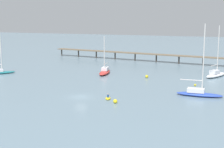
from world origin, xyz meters
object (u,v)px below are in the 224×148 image
at_px(sailboat_teal, 0,71).
at_px(mooring_buoy_outer, 195,85).
at_px(sailboat_blue, 199,92).
at_px(mooring_buoy_mid, 115,101).
at_px(pier, 194,54).
at_px(sailboat_red, 105,71).
at_px(mooring_buoy_near, 147,76).
at_px(sailboat_white, 216,74).
at_px(dinghy_yellow, 108,98).

relative_size(sailboat_teal, mooring_buoy_outer, 23.13).
distance_m(sailboat_blue, mooring_buoy_mid, 18.32).
relative_size(pier, mooring_buoy_outer, 144.28).
height_order(sailboat_red, mooring_buoy_near, sailboat_red).
height_order(sailboat_blue, mooring_buoy_outer, sailboat_blue).
height_order(sailboat_teal, mooring_buoy_near, sailboat_teal).
distance_m(sailboat_red, sailboat_teal, 29.93).
bearing_deg(mooring_buoy_near, sailboat_blue, -47.18).
distance_m(sailboat_blue, sailboat_red, 33.18).
xyz_separation_m(pier, sailboat_red, (-21.90, -26.34, -2.87)).
distance_m(sailboat_white, mooring_buoy_mid, 38.96).
xyz_separation_m(sailboat_white, mooring_buoy_outer, (-4.05, -14.02, -0.57)).
height_order(sailboat_teal, dinghy_yellow, sailboat_teal).
relative_size(pier, sailboat_white, 5.45).
relative_size(pier, mooring_buoy_mid, 92.24).
relative_size(mooring_buoy_outer, mooring_buoy_near, 0.65).
distance_m(sailboat_blue, sailboat_teal, 56.58).
bearing_deg(mooring_buoy_outer, mooring_buoy_near, 154.87).
bearing_deg(pier, mooring_buoy_mid, -98.86).
height_order(sailboat_teal, mooring_buoy_outer, sailboat_teal).
relative_size(sailboat_white, mooring_buoy_mid, 16.93).
relative_size(sailboat_teal, dinghy_yellow, 4.95).
height_order(sailboat_red, mooring_buoy_outer, sailboat_red).
relative_size(dinghy_yellow, mooring_buoy_near, 3.04).
bearing_deg(sailboat_white, pier, 111.64).
xyz_separation_m(mooring_buoy_outer, mooring_buoy_near, (-13.27, 6.22, 0.14)).
bearing_deg(mooring_buoy_near, dinghy_yellow, -94.53).
distance_m(dinghy_yellow, mooring_buoy_outer, 23.99).
bearing_deg(sailboat_white, mooring_buoy_outer, -106.11).
relative_size(pier, sailboat_teal, 6.24).
distance_m(sailboat_blue, sailboat_white, 24.08).
distance_m(mooring_buoy_mid, mooring_buoy_near, 27.34).
distance_m(pier, mooring_buoy_mid, 56.48).
bearing_deg(mooring_buoy_outer, sailboat_blue, -80.21).
bearing_deg(sailboat_red, dinghy_yellow, -68.08).
xyz_separation_m(pier, mooring_buoy_mid, (-8.68, -55.72, -3.22)).
distance_m(sailboat_teal, mooring_buoy_outer, 54.28).
height_order(dinghy_yellow, mooring_buoy_outer, dinghy_yellow).
height_order(pier, mooring_buoy_mid, pier).
relative_size(pier, dinghy_yellow, 30.85).
distance_m(pier, mooring_buoy_outer, 35.01).
height_order(sailboat_teal, mooring_buoy_mid, sailboat_teal).
bearing_deg(sailboat_white, mooring_buoy_mid, -115.63).
bearing_deg(sailboat_red, sailboat_white, 10.82).
relative_size(sailboat_red, dinghy_yellow, 4.43).
bearing_deg(mooring_buoy_outer, sailboat_teal, -178.26).
xyz_separation_m(pier, sailboat_white, (8.17, -20.59, -2.80)).
bearing_deg(mooring_buoy_outer, pier, 96.79).
bearing_deg(sailboat_teal, mooring_buoy_near, 10.88).
bearing_deg(sailboat_red, mooring_buoy_near, -9.12).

